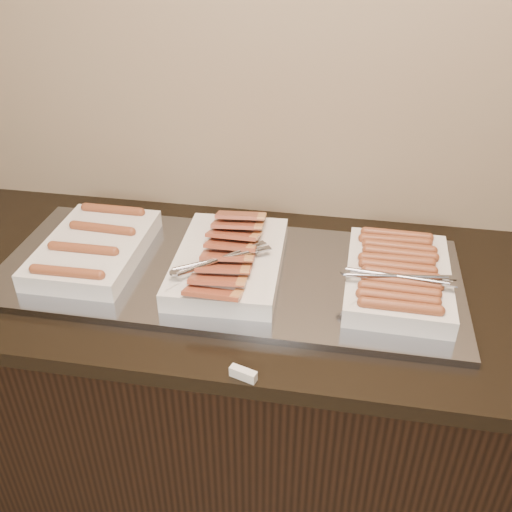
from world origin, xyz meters
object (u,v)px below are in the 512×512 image
(counter, at_px, (237,396))
(dish_left, at_px, (94,247))
(dish_center, at_px, (229,260))
(warming_tray, at_px, (228,272))
(dish_right, at_px, (398,276))

(counter, xyz_separation_m, dish_left, (-0.38, 0.00, 0.50))
(dish_center, bearing_deg, warming_tray, 134.90)
(counter, height_order, warming_tray, warming_tray)
(warming_tray, bearing_deg, counter, 0.00)
(counter, distance_m, dish_left, 0.63)
(counter, relative_size, dish_right, 5.38)
(counter, bearing_deg, dish_right, -0.47)
(dish_left, height_order, dish_right, dish_right)
(warming_tray, height_order, dish_left, dish_left)
(warming_tray, height_order, dish_center, dish_center)
(dish_right, bearing_deg, dish_center, -178.82)
(warming_tray, xyz_separation_m, dish_left, (-0.37, 0.00, 0.04))
(dish_left, bearing_deg, dish_center, -0.77)
(dish_center, distance_m, dish_right, 0.43)
(dish_center, height_order, dish_right, dish_center)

